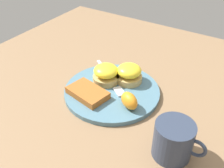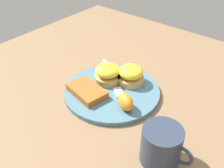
{
  "view_description": "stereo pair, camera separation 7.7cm",
  "coord_description": "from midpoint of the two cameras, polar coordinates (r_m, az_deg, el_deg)",
  "views": [
    {
      "loc": [
        0.33,
        -0.53,
        0.49
      ],
      "look_at": [
        0.0,
        0.0,
        0.03
      ],
      "focal_mm": 42.0,
      "sensor_mm": 36.0,
      "label": 1
    },
    {
      "loc": [
        0.39,
        -0.48,
        0.49
      ],
      "look_at": [
        0.0,
        0.0,
        0.03
      ],
      "focal_mm": 42.0,
      "sensor_mm": 36.0,
      "label": 2
    }
  ],
  "objects": [
    {
      "name": "cup",
      "position": [
        0.6,
        14.48,
        -13.02
      ],
      "size": [
        0.12,
        0.09,
        0.09
      ],
      "color": "#2D384C",
      "rests_on": "ground_plane"
    },
    {
      "name": "plate",
      "position": [
        0.78,
        2.8,
        -1.7
      ],
      "size": [
        0.28,
        0.28,
        0.01
      ],
      "primitive_type": "cylinder",
      "color": "slate",
      "rests_on": "ground_plane"
    },
    {
      "name": "sandwich_benedict_left",
      "position": [
        0.8,
        6.88,
        1.91
      ],
      "size": [
        0.08,
        0.08,
        0.06
      ],
      "color": "tan",
      "rests_on": "plate"
    },
    {
      "name": "ground_plane",
      "position": [
        0.79,
        2.79,
        -2.1
      ],
      "size": [
        1.1,
        1.1,
        0.0
      ],
      "primitive_type": "plane",
      "color": "#846647"
    },
    {
      "name": "orange_wedge",
      "position": [
        0.7,
        6.11,
        -4.01
      ],
      "size": [
        0.07,
        0.06,
        0.04
      ],
      "primitive_type": "ellipsoid",
      "rotation": [
        0.0,
        0.0,
        5.8
      ],
      "color": "orange",
      "rests_on": "plate"
    },
    {
      "name": "hashbrown_patty",
      "position": [
        0.76,
        -2.64,
        -1.61
      ],
      "size": [
        0.13,
        0.09,
        0.02
      ],
      "primitive_type": "cube",
      "rotation": [
        0.0,
        0.0,
        -0.19
      ],
      "color": "#A35B24",
      "rests_on": "plate"
    },
    {
      "name": "sandwich_benedict_right",
      "position": [
        0.8,
        1.82,
        2.23
      ],
      "size": [
        0.08,
        0.08,
        0.06
      ],
      "color": "tan",
      "rests_on": "plate"
    },
    {
      "name": "fork",
      "position": [
        0.82,
        2.89,
        1.02
      ],
      "size": [
        0.18,
        0.14,
        0.0
      ],
      "color": "silver",
      "rests_on": "plate"
    }
  ]
}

